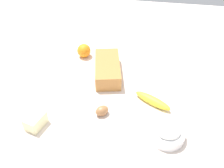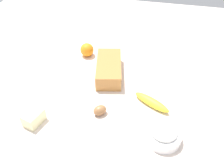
% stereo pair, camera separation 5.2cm
% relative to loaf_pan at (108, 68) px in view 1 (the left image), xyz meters
% --- Properties ---
extents(ground_plane, '(2.40, 2.40, 0.02)m').
position_rel_loaf_pan_xyz_m(ground_plane, '(-0.12, -0.05, -0.05)').
color(ground_plane, beige).
extents(loaf_pan, '(0.30, 0.19, 0.08)m').
position_rel_loaf_pan_xyz_m(loaf_pan, '(0.00, 0.00, 0.00)').
color(loaf_pan, '#B77A3D').
rests_on(loaf_pan, ground_plane).
extents(flour_bowl, '(0.15, 0.15, 0.07)m').
position_rel_loaf_pan_xyz_m(flour_bowl, '(-0.37, -0.32, -0.01)').
color(flour_bowl, white).
rests_on(flour_bowl, ground_plane).
extents(banana, '(0.13, 0.19, 0.04)m').
position_rel_loaf_pan_xyz_m(banana, '(-0.19, -0.25, -0.02)').
color(banana, yellow).
rests_on(banana, ground_plane).
extents(orange_fruit, '(0.08, 0.08, 0.08)m').
position_rel_loaf_pan_xyz_m(orange_fruit, '(0.15, 0.17, -0.00)').
color(orange_fruit, orange).
rests_on(orange_fruit, ground_plane).
extents(butter_block, '(0.10, 0.09, 0.06)m').
position_rel_loaf_pan_xyz_m(butter_block, '(-0.41, 0.24, -0.01)').
color(butter_block, '#F4EDB2').
rests_on(butter_block, ground_plane).
extents(egg_near_butter, '(0.08, 0.08, 0.05)m').
position_rel_loaf_pan_xyz_m(egg_near_butter, '(-0.29, -0.03, -0.02)').
color(egg_near_butter, '#9D6940').
rests_on(egg_near_butter, ground_plane).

